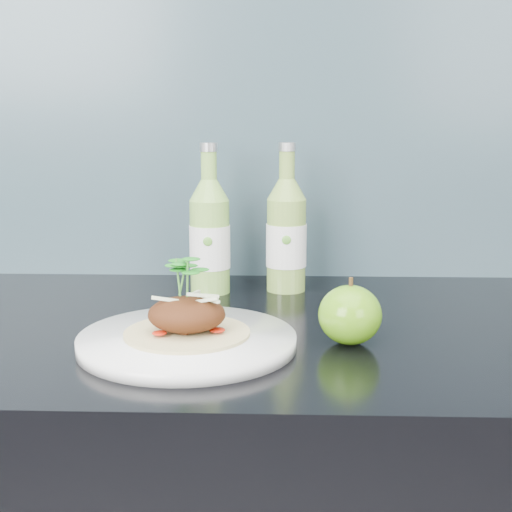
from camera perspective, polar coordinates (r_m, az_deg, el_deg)
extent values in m
cube|color=#638B9C|center=(1.21, 0.68, 14.90)|extent=(4.00, 0.02, 0.70)
cylinder|color=white|center=(0.86, -5.52, -6.78)|extent=(0.34, 0.34, 0.02)
cylinder|color=tan|center=(0.86, -5.54, -6.14)|extent=(0.15, 0.15, 0.00)
ellipsoid|color=#4D240E|center=(0.85, -5.57, -4.67)|extent=(0.09, 0.08, 0.04)
ellipsoid|color=#328B0F|center=(0.87, 7.53, -4.69)|extent=(0.10, 0.10, 0.07)
cylinder|color=#472D14|center=(0.86, 7.60, -2.18)|extent=(0.01, 0.00, 0.01)
cylinder|color=#82B94D|center=(1.10, -3.71, 0.74)|extent=(0.07, 0.07, 0.14)
cone|color=#82B94D|center=(1.09, -3.77, 5.30)|extent=(0.06, 0.06, 0.03)
cylinder|color=#82B94D|center=(1.09, -3.80, 7.24)|extent=(0.02, 0.02, 0.04)
cylinder|color=silver|center=(1.09, -3.82, 8.68)|extent=(0.03, 0.03, 0.01)
cylinder|color=white|center=(1.10, -3.71, 0.76)|extent=(0.07, 0.07, 0.07)
ellipsoid|color=#59A533|center=(1.07, -3.89, 1.16)|extent=(0.01, 0.00, 0.01)
cylinder|color=#80A846|center=(1.12, 2.44, 0.86)|extent=(0.07, 0.07, 0.14)
cone|color=#80A846|center=(1.10, 2.48, 5.37)|extent=(0.06, 0.06, 0.03)
cylinder|color=#80A846|center=(1.10, 2.49, 7.30)|extent=(0.02, 0.02, 0.04)
cylinder|color=silver|center=(1.10, 2.50, 8.73)|extent=(0.03, 0.03, 0.01)
cylinder|color=white|center=(1.12, 2.44, 0.88)|extent=(0.07, 0.07, 0.07)
ellipsoid|color=#59A533|center=(1.08, 2.45, 1.28)|extent=(0.01, 0.00, 0.01)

